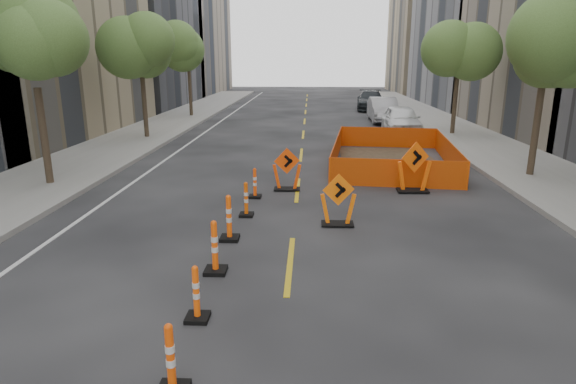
{
  "coord_description": "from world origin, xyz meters",
  "views": [
    {
      "loc": [
        0.39,
        -5.41,
        4.21
      ],
      "look_at": [
        -0.12,
        5.75,
        1.1
      ],
      "focal_mm": 30.0,
      "sensor_mm": 36.0,
      "label": 1
    }
  ],
  "objects_px": {
    "chevron_sign_left": "(287,169)",
    "chevron_sign_right": "(414,167)",
    "channelizer_5": "(215,247)",
    "parked_car_mid": "(383,110)",
    "parked_car_near": "(401,120)",
    "channelizer_8": "(255,183)",
    "channelizer_4": "(196,293)",
    "channelizer_6": "(229,218)",
    "channelizer_3": "(171,359)",
    "chevron_sign_center": "(338,200)",
    "channelizer_7": "(246,199)",
    "parked_car_far": "(371,100)"
  },
  "relations": [
    {
      "from": "chevron_sign_left",
      "to": "chevron_sign_right",
      "type": "xyz_separation_m",
      "value": [
        4.11,
        -0.05,
        0.12
      ]
    },
    {
      "from": "channelizer_5",
      "to": "parked_car_mid",
      "type": "relative_size",
      "value": 0.23
    },
    {
      "from": "chevron_sign_right",
      "to": "parked_car_mid",
      "type": "height_order",
      "value": "chevron_sign_right"
    },
    {
      "from": "parked_car_mid",
      "to": "parked_car_near",
      "type": "bearing_deg",
      "value": -86.95
    },
    {
      "from": "parked_car_mid",
      "to": "channelizer_8",
      "type": "bearing_deg",
      "value": -108.9
    },
    {
      "from": "chevron_sign_left",
      "to": "chevron_sign_right",
      "type": "height_order",
      "value": "chevron_sign_right"
    },
    {
      "from": "channelizer_4",
      "to": "channelizer_5",
      "type": "bearing_deg",
      "value": 91.44
    },
    {
      "from": "channelizer_5",
      "to": "channelizer_6",
      "type": "bearing_deg",
      "value": 90.42
    },
    {
      "from": "channelizer_3",
      "to": "channelizer_8",
      "type": "xyz_separation_m",
      "value": [
        0.05,
        9.15,
        -0.03
      ]
    },
    {
      "from": "channelizer_6",
      "to": "chevron_sign_center",
      "type": "height_order",
      "value": "chevron_sign_center"
    },
    {
      "from": "channelizer_7",
      "to": "parked_car_mid",
      "type": "relative_size",
      "value": 0.2
    },
    {
      "from": "channelizer_8",
      "to": "parked_car_far",
      "type": "bearing_deg",
      "value": 75.9
    },
    {
      "from": "channelizer_5",
      "to": "parked_car_far",
      "type": "relative_size",
      "value": 0.2
    },
    {
      "from": "channelizer_7",
      "to": "channelizer_6",
      "type": "bearing_deg",
      "value": -95.23
    },
    {
      "from": "channelizer_4",
      "to": "chevron_sign_left",
      "type": "relative_size",
      "value": 0.69
    },
    {
      "from": "channelizer_7",
      "to": "parked_car_near",
      "type": "height_order",
      "value": "parked_car_near"
    },
    {
      "from": "channelizer_8",
      "to": "parked_car_far",
      "type": "relative_size",
      "value": 0.17
    },
    {
      "from": "channelizer_4",
      "to": "parked_car_mid",
      "type": "xyz_separation_m",
      "value": [
        6.81,
        26.32,
        0.33
      ]
    },
    {
      "from": "channelizer_8",
      "to": "chevron_sign_right",
      "type": "height_order",
      "value": "chevron_sign_right"
    },
    {
      "from": "channelizer_5",
      "to": "parked_car_near",
      "type": "distance_m",
      "value": 20.32
    },
    {
      "from": "channelizer_7",
      "to": "parked_car_far",
      "type": "distance_m",
      "value": 29.53
    },
    {
      "from": "channelizer_6",
      "to": "chevron_sign_center",
      "type": "relative_size",
      "value": 0.81
    },
    {
      "from": "parked_car_near",
      "to": "channelizer_7",
      "type": "bearing_deg",
      "value": -112.96
    },
    {
      "from": "channelizer_7",
      "to": "chevron_sign_center",
      "type": "bearing_deg",
      "value": -14.87
    },
    {
      "from": "channelizer_5",
      "to": "channelizer_4",
      "type": "bearing_deg",
      "value": -88.56
    },
    {
      "from": "chevron_sign_left",
      "to": "parked_car_mid",
      "type": "height_order",
      "value": "parked_car_mid"
    },
    {
      "from": "channelizer_6",
      "to": "channelizer_8",
      "type": "bearing_deg",
      "value": 86.82
    },
    {
      "from": "channelizer_7",
      "to": "chevron_sign_center",
      "type": "distance_m",
      "value": 2.57
    },
    {
      "from": "channelizer_3",
      "to": "parked_car_mid",
      "type": "height_order",
      "value": "parked_car_mid"
    },
    {
      "from": "channelizer_6",
      "to": "channelizer_7",
      "type": "bearing_deg",
      "value": 84.77
    },
    {
      "from": "channelizer_6",
      "to": "chevron_sign_left",
      "type": "xyz_separation_m",
      "value": [
        1.16,
        4.59,
        0.15
      ]
    },
    {
      "from": "channelizer_4",
      "to": "channelizer_6",
      "type": "xyz_separation_m",
      "value": [
        -0.06,
        3.66,
        0.08
      ]
    },
    {
      "from": "channelizer_3",
      "to": "channelizer_7",
      "type": "height_order",
      "value": "channelizer_3"
    },
    {
      "from": "channelizer_4",
      "to": "parked_car_mid",
      "type": "height_order",
      "value": "parked_car_mid"
    },
    {
      "from": "chevron_sign_center",
      "to": "parked_car_mid",
      "type": "xyz_separation_m",
      "value": [
        4.23,
        21.49,
        0.12
      ]
    },
    {
      "from": "chevron_sign_left",
      "to": "channelizer_7",
      "type": "bearing_deg",
      "value": -126.0
    },
    {
      "from": "channelizer_7",
      "to": "channelizer_8",
      "type": "bearing_deg",
      "value": 88.89
    },
    {
      "from": "channelizer_8",
      "to": "chevron_sign_left",
      "type": "distance_m",
      "value": 1.35
    },
    {
      "from": "channelizer_5",
      "to": "channelizer_8",
      "type": "xyz_separation_m",
      "value": [
        0.19,
        5.49,
        -0.09
      ]
    },
    {
      "from": "channelizer_3",
      "to": "chevron_sign_left",
      "type": "distance_m",
      "value": 10.13
    },
    {
      "from": "channelizer_4",
      "to": "parked_car_mid",
      "type": "relative_size",
      "value": 0.2
    },
    {
      "from": "chevron_sign_left",
      "to": "channelizer_5",
      "type": "bearing_deg",
      "value": -116.39
    },
    {
      "from": "channelizer_6",
      "to": "parked_car_far",
      "type": "distance_m",
      "value": 31.35
    },
    {
      "from": "channelizer_6",
      "to": "channelizer_3",
      "type": "bearing_deg",
      "value": -88.38
    },
    {
      "from": "chevron_sign_right",
      "to": "channelizer_5",
      "type": "bearing_deg",
      "value": -152.87
    },
    {
      "from": "channelizer_4",
      "to": "channelizer_8",
      "type": "relative_size",
      "value": 1.03
    },
    {
      "from": "parked_car_mid",
      "to": "channelizer_3",
      "type": "bearing_deg",
      "value": -102.98
    },
    {
      "from": "chevron_sign_left",
      "to": "chevron_sign_center",
      "type": "relative_size",
      "value": 1.02
    },
    {
      "from": "channelizer_6",
      "to": "chevron_sign_center",
      "type": "xyz_separation_m",
      "value": [
        2.64,
        1.17,
        0.13
      ]
    },
    {
      "from": "chevron_sign_right",
      "to": "parked_car_near",
      "type": "height_order",
      "value": "chevron_sign_right"
    }
  ]
}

